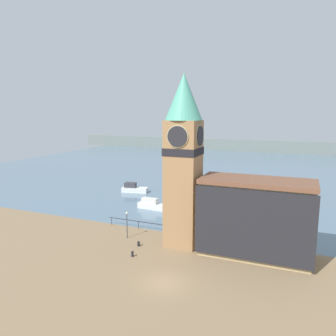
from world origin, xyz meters
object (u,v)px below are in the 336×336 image
Objects in this scene: mooring_bollard_far at (132,253)px; lamp_post at (127,220)px; boat_near at (155,205)px; mooring_bollard_near at (139,243)px; clock_tower at (183,157)px; pier_building at (256,218)px; boat_far at (134,189)px.

lamp_post reaches higher than mooring_bollard_far.
boat_near reaches higher than mooring_bollard_near.
clock_tower is 11.43m from lamp_post.
pier_building is 35.19m from boat_far.
mooring_bollard_near is at bearing -67.90° from boat_near.
boat_far is (-18.69, 21.60, -10.39)m from clock_tower.
mooring_bollard_far is at bearing -75.85° from mooring_bollard_near.
pier_building is at bearing 3.34° from lamp_post.
lamp_post is (-2.64, 1.84, 2.17)m from mooring_bollard_near.
boat_far is 25.26m from lamp_post.
boat_near is 1.19× the size of boat_far.
boat_near is (-18.40, 12.21, -3.84)m from pier_building.
lamp_post is (2.10, -13.16, 1.84)m from boat_near.
pier_building is at bearing -0.00° from clock_tower.
pier_building reaches higher than mooring_bollard_far.
boat_near is 18.77m from mooring_bollard_far.
clock_tower is 3.15× the size of boat_near.
mooring_bollard_far is (-4.08, -5.74, -10.75)m from clock_tower.
pier_building is at bearing 23.95° from mooring_bollard_far.
lamp_post is at bearing 145.17° from mooring_bollard_near.
boat_near is at bearing 107.55° from mooring_bollard_near.
pier_building reaches higher than mooring_bollard_near.
clock_tower is at bearing -47.36° from boat_near.
boat_far is at bearing 130.87° from clock_tower.
mooring_bollard_near is (-4.82, -2.79, -10.77)m from clock_tower.
mooring_bollard_near is at bearing -149.93° from clock_tower.
mooring_bollard_near is at bearing -72.44° from boat_far.
boat_far is 7.96× the size of mooring_bollard_far.
pier_building is 16.45m from lamp_post.
pier_building is 18.08× the size of mooring_bollard_far.
lamp_post is (-3.39, 4.78, 2.14)m from mooring_bollard_far.
pier_building is 3.57× the size of lamp_post.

